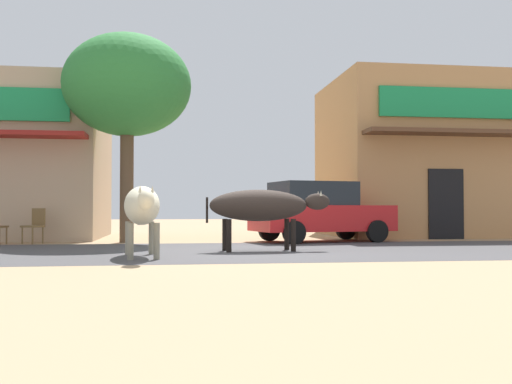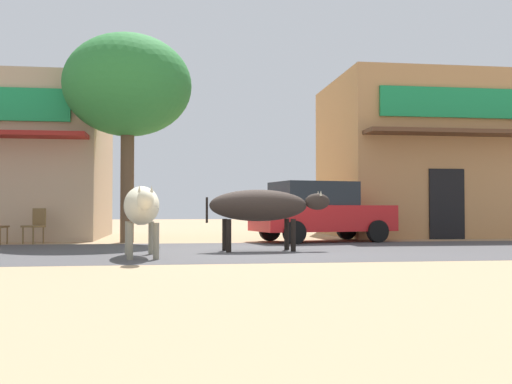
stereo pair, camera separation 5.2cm
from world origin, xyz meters
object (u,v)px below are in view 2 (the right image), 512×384
(roadside_tree, at_px, (128,87))
(cafe_chair_near_tree, at_px, (36,224))
(cow_far_dark, at_px, (262,206))
(pedestrian_by_shop, at_px, (405,209))
(cow_near_brown, at_px, (142,206))
(parked_hatchback_car, at_px, (320,211))

(roadside_tree, relative_size, cafe_chair_near_tree, 6.13)
(cow_far_dark, bearing_deg, pedestrian_by_shop, 41.80)
(cow_near_brown, xyz_separation_m, cow_far_dark, (2.46, 1.34, 0.01))
(cow_far_dark, bearing_deg, cow_near_brown, -151.50)
(roadside_tree, xyz_separation_m, parked_hatchback_car, (5.23, -0.38, -3.38))
(parked_hatchback_car, bearing_deg, roadside_tree, 175.86)
(pedestrian_by_shop, bearing_deg, roadside_tree, -174.65)
(parked_hatchback_car, distance_m, cow_far_dark, 3.99)
(roadside_tree, relative_size, pedestrian_by_shop, 3.67)
(pedestrian_by_shop, bearing_deg, cow_far_dark, -138.20)
(parked_hatchback_car, xyz_separation_m, pedestrian_by_shop, (2.93, 1.14, 0.05))
(roadside_tree, height_order, parked_hatchback_car, roadside_tree)
(roadside_tree, xyz_separation_m, pedestrian_by_shop, (8.16, 0.77, -3.33))
(parked_hatchback_car, height_order, cow_near_brown, parked_hatchback_car)
(parked_hatchback_car, relative_size, cow_far_dark, 1.47)
(cow_near_brown, height_order, cafe_chair_near_tree, cow_near_brown)
(roadside_tree, distance_m, cow_near_brown, 6.09)
(cow_near_brown, relative_size, cow_far_dark, 0.94)
(cow_far_dark, relative_size, cafe_chair_near_tree, 2.98)
(cow_far_dark, bearing_deg, parked_hatchback_car, 57.85)
(cow_near_brown, height_order, cow_far_dark, cow_near_brown)
(pedestrian_by_shop, bearing_deg, parked_hatchback_car, -158.70)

